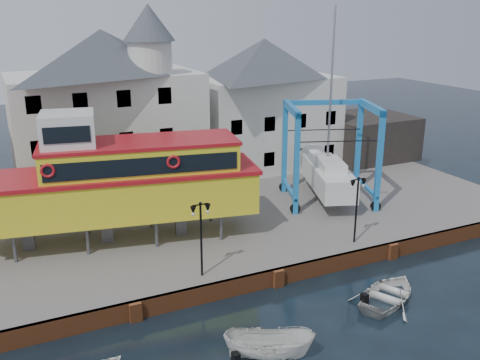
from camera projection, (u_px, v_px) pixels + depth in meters
name	position (u px, v px, depth m)	size (l,w,h in m)	color
ground	(278.00, 286.00, 29.58)	(140.00, 140.00, 0.00)	black
hardstanding	(204.00, 212.00, 38.89)	(44.00, 22.00, 1.00)	#605C57
quay_wall	(277.00, 277.00, 29.51)	(44.00, 0.47, 1.00)	brown
building_white_main	(108.00, 108.00, 41.17)	(14.00, 8.30, 14.00)	silver
building_white_right	(264.00, 103.00, 47.56)	(12.00, 8.00, 11.20)	silver
shed_dark	(365.00, 136.00, 51.02)	(8.00, 7.00, 4.00)	black
lamp_post_left	(201.00, 220.00, 27.70)	(1.12, 0.32, 4.20)	black
lamp_post_right	(358.00, 193.00, 31.77)	(1.12, 0.32, 4.20)	black
tour_boat	(104.00, 182.00, 31.74)	(19.02, 7.69, 8.07)	#59595E
travel_lift	(326.00, 168.00, 39.88)	(7.79, 9.42, 13.87)	#2372BF
motorboat_a	(269.00, 358.00, 23.49)	(1.51, 4.01, 1.55)	silver
motorboat_b	(388.00, 300.00, 28.18)	(3.24, 4.54, 0.94)	silver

